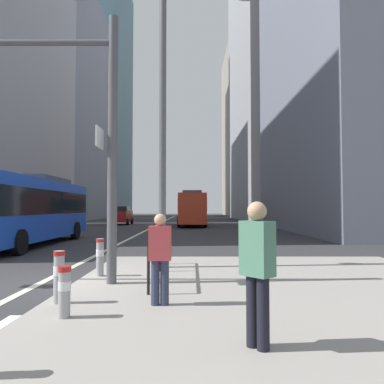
{
  "coord_description": "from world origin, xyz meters",
  "views": [
    {
      "loc": [
        3.64,
        -8.74,
        1.83
      ],
      "look_at": [
        3.62,
        36.26,
        3.69
      ],
      "focal_mm": 34.85,
      "sensor_mm": 36.0,
      "label": 1
    }
  ],
  "objects_px": {
    "bollard_left": "(65,289)",
    "pedestrian_walking": "(160,255)",
    "street_lamp_post": "(163,86)",
    "bollard_back": "(100,255)",
    "traffic_signal_gantry": "(8,104)",
    "city_bus_red_receding": "(192,207)",
    "city_bus_blue_oncoming": "(29,207)",
    "pedestrian_waiting": "(257,266)",
    "car_receding_near": "(190,212)",
    "car_oncoming_mid": "(121,215)",
    "bollard_right": "(59,274)"
  },
  "relations": [
    {
      "from": "bollard_left",
      "to": "pedestrian_walking",
      "type": "distance_m",
      "value": 1.63
    },
    {
      "from": "street_lamp_post",
      "to": "bollard_back",
      "type": "distance_m",
      "value": 5.02
    },
    {
      "from": "traffic_signal_gantry",
      "to": "city_bus_red_receding",
      "type": "bearing_deg",
      "value": 81.97
    },
    {
      "from": "street_lamp_post",
      "to": "city_bus_blue_oncoming",
      "type": "bearing_deg",
      "value": 133.73
    },
    {
      "from": "bollard_back",
      "to": "pedestrian_walking",
      "type": "relative_size",
      "value": 0.58
    },
    {
      "from": "bollard_back",
      "to": "pedestrian_waiting",
      "type": "xyz_separation_m",
      "value": [
        3.04,
        -4.67,
        0.47
      ]
    },
    {
      "from": "city_bus_red_receding",
      "to": "street_lamp_post",
      "type": "bearing_deg",
      "value": -91.72
    },
    {
      "from": "car_receding_near",
      "to": "street_lamp_post",
      "type": "bearing_deg",
      "value": -90.38
    },
    {
      "from": "car_oncoming_mid",
      "to": "street_lamp_post",
      "type": "xyz_separation_m",
      "value": [
        6.67,
        -29.06,
        4.29
      ]
    },
    {
      "from": "city_bus_red_receding",
      "to": "city_bus_blue_oncoming",
      "type": "bearing_deg",
      "value": -111.69
    },
    {
      "from": "city_bus_red_receding",
      "to": "bollard_left",
      "type": "distance_m",
      "value": 31.69
    },
    {
      "from": "bollard_right",
      "to": "city_bus_red_receding",
      "type": "bearing_deg",
      "value": 85.71
    },
    {
      "from": "city_bus_red_receding",
      "to": "bollard_left",
      "type": "xyz_separation_m",
      "value": [
        -1.92,
        -31.61,
        -1.25
      ]
    },
    {
      "from": "pedestrian_waiting",
      "to": "street_lamp_post",
      "type": "bearing_deg",
      "value": 105.13
    },
    {
      "from": "traffic_signal_gantry",
      "to": "bollard_back",
      "type": "relative_size",
      "value": 7.67
    },
    {
      "from": "car_receding_near",
      "to": "pedestrian_waiting",
      "type": "xyz_separation_m",
      "value": [
        1.24,
        -62.82,
        0.13
      ]
    },
    {
      "from": "city_bus_blue_oncoming",
      "to": "bollard_left",
      "type": "xyz_separation_m",
      "value": [
        5.87,
        -12.05,
        -1.25
      ]
    },
    {
      "from": "city_bus_red_receding",
      "to": "pedestrian_walking",
      "type": "relative_size",
      "value": 7.03
    },
    {
      "from": "city_bus_blue_oncoming",
      "to": "bollard_right",
      "type": "height_order",
      "value": "city_bus_blue_oncoming"
    },
    {
      "from": "car_receding_near",
      "to": "traffic_signal_gantry",
      "type": "bearing_deg",
      "value": -93.56
    },
    {
      "from": "car_oncoming_mid",
      "to": "city_bus_blue_oncoming",
      "type": "bearing_deg",
      "value": -90.82
    },
    {
      "from": "bollard_right",
      "to": "pedestrian_waiting",
      "type": "relative_size",
      "value": 0.52
    },
    {
      "from": "traffic_signal_gantry",
      "to": "city_bus_blue_oncoming",
      "type": "bearing_deg",
      "value": 111.15
    },
    {
      "from": "car_oncoming_mid",
      "to": "traffic_signal_gantry",
      "type": "bearing_deg",
      "value": -83.85
    },
    {
      "from": "pedestrian_waiting",
      "to": "bollard_back",
      "type": "bearing_deg",
      "value": 123.03
    },
    {
      "from": "city_bus_red_receding",
      "to": "pedestrian_waiting",
      "type": "height_order",
      "value": "city_bus_red_receding"
    },
    {
      "from": "city_bus_blue_oncoming",
      "to": "pedestrian_waiting",
      "type": "xyz_separation_m",
      "value": [
        8.6,
        -13.28,
        -0.71
      ]
    },
    {
      "from": "bollard_back",
      "to": "bollard_right",
      "type": "bearing_deg",
      "value": -91.83
    },
    {
      "from": "city_bus_blue_oncoming",
      "to": "car_oncoming_mid",
      "type": "bearing_deg",
      "value": 89.18
    },
    {
      "from": "bollard_left",
      "to": "bollard_back",
      "type": "distance_m",
      "value": 3.45
    },
    {
      "from": "pedestrian_waiting",
      "to": "city_bus_red_receding",
      "type": "bearing_deg",
      "value": 91.42
    },
    {
      "from": "bollard_right",
      "to": "pedestrian_waiting",
      "type": "height_order",
      "value": "pedestrian_waiting"
    },
    {
      "from": "city_bus_blue_oncoming",
      "to": "traffic_signal_gantry",
      "type": "relative_size",
      "value": 1.6
    },
    {
      "from": "car_oncoming_mid",
      "to": "pedestrian_walking",
      "type": "xyz_separation_m",
      "value": [
        6.95,
        -33.08,
        0.02
      ]
    },
    {
      "from": "bollard_left",
      "to": "bollard_back",
      "type": "height_order",
      "value": "bollard_back"
    },
    {
      "from": "car_receding_near",
      "to": "street_lamp_post",
      "type": "xyz_separation_m",
      "value": [
        -0.38,
        -56.83,
        4.29
      ]
    },
    {
      "from": "street_lamp_post",
      "to": "car_oncoming_mid",
      "type": "bearing_deg",
      "value": 102.92
    },
    {
      "from": "pedestrian_waiting",
      "to": "car_oncoming_mid",
      "type": "bearing_deg",
      "value": 103.3
    },
    {
      "from": "pedestrian_waiting",
      "to": "city_bus_blue_oncoming",
      "type": "bearing_deg",
      "value": 122.91
    },
    {
      "from": "city_bus_blue_oncoming",
      "to": "bollard_left",
      "type": "bearing_deg",
      "value": -64.04
    },
    {
      "from": "car_receding_near",
      "to": "street_lamp_post",
      "type": "height_order",
      "value": "street_lamp_post"
    },
    {
      "from": "city_bus_blue_oncoming",
      "to": "bollard_right",
      "type": "xyz_separation_m",
      "value": [
        5.48,
        -11.19,
        -1.18
      ]
    },
    {
      "from": "car_receding_near",
      "to": "street_lamp_post",
      "type": "distance_m",
      "value": 57.0
    },
    {
      "from": "car_receding_near",
      "to": "pedestrian_walking",
      "type": "height_order",
      "value": "car_receding_near"
    },
    {
      "from": "city_bus_blue_oncoming",
      "to": "street_lamp_post",
      "type": "distance_m",
      "value": 10.67
    },
    {
      "from": "city_bus_red_receding",
      "to": "pedestrian_walking",
      "type": "xyz_separation_m",
      "value": [
        -0.52,
        -30.88,
        -0.83
      ]
    },
    {
      "from": "bollard_left",
      "to": "pedestrian_walking",
      "type": "bearing_deg",
      "value": 27.6
    },
    {
      "from": "bollard_left",
      "to": "bollard_right",
      "type": "relative_size",
      "value": 0.85
    },
    {
      "from": "bollard_left",
      "to": "pedestrian_waiting",
      "type": "relative_size",
      "value": 0.44
    },
    {
      "from": "street_lamp_post",
      "to": "car_receding_near",
      "type": "bearing_deg",
      "value": 89.62
    }
  ]
}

